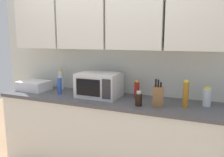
# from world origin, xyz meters

# --- Properties ---
(wall_back_with_cabinets) EXTENTS (3.45, 0.38, 2.60)m
(wall_back_with_cabinets) POSITION_xyz_m (0.00, -0.07, 1.58)
(wall_back_with_cabinets) COLOR silver
(wall_back_with_cabinets) RESTS_ON ground_plane
(counter_run) EXTENTS (2.58, 0.63, 0.90)m
(counter_run) POSITION_xyz_m (0.00, -0.30, 0.45)
(counter_run) COLOR white
(counter_run) RESTS_ON ground_plane
(microwave) EXTENTS (0.48, 0.37, 0.28)m
(microwave) POSITION_xyz_m (-0.09, -0.28, 1.04)
(microwave) COLOR silver
(microwave) RESTS_ON counter_run
(dish_rack) EXTENTS (0.38, 0.30, 0.12)m
(dish_rack) POSITION_xyz_m (-1.04, -0.30, 0.96)
(dish_rack) COLOR silver
(dish_rack) RESTS_ON counter_run
(knife_block) EXTENTS (0.12, 0.13, 0.28)m
(knife_block) POSITION_xyz_m (0.63, -0.41, 1.00)
(knife_block) COLOR brown
(knife_block) RESTS_ON counter_run
(bottle_soy_dark) EXTENTS (0.07, 0.07, 0.15)m
(bottle_soy_dark) POSITION_xyz_m (0.45, -0.47, 0.97)
(bottle_soy_dark) COLOR black
(bottle_soy_dark) RESTS_ON counter_run
(bottle_blue_cleaner) EXTENTS (0.06, 0.06, 0.21)m
(bottle_blue_cleaner) POSITION_xyz_m (-0.59, -0.35, 1.00)
(bottle_blue_cleaner) COLOR #2D56B7
(bottle_blue_cleaner) RESTS_ON counter_run
(bottle_clear_tall) EXTENTS (0.08, 0.08, 0.20)m
(bottle_clear_tall) POSITION_xyz_m (1.08, -0.21, 1.00)
(bottle_clear_tall) COLOR silver
(bottle_clear_tall) RESTS_ON counter_run
(bottle_amber_vinegar) EXTENTS (0.06, 0.06, 0.27)m
(bottle_amber_vinegar) POSITION_xyz_m (0.88, -0.33, 1.03)
(bottle_amber_vinegar) COLOR #AD701E
(bottle_amber_vinegar) RESTS_ON counter_run
(bottle_white_jar) EXTENTS (0.07, 0.07, 0.27)m
(bottle_white_jar) POSITION_xyz_m (-0.73, -0.12, 1.03)
(bottle_white_jar) COLOR white
(bottle_white_jar) RESTS_ON counter_run
(bottle_red_sauce) EXTENTS (0.06, 0.06, 0.20)m
(bottle_red_sauce) POSITION_xyz_m (0.34, -0.17, 1.00)
(bottle_red_sauce) COLOR red
(bottle_red_sauce) RESTS_ON counter_run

